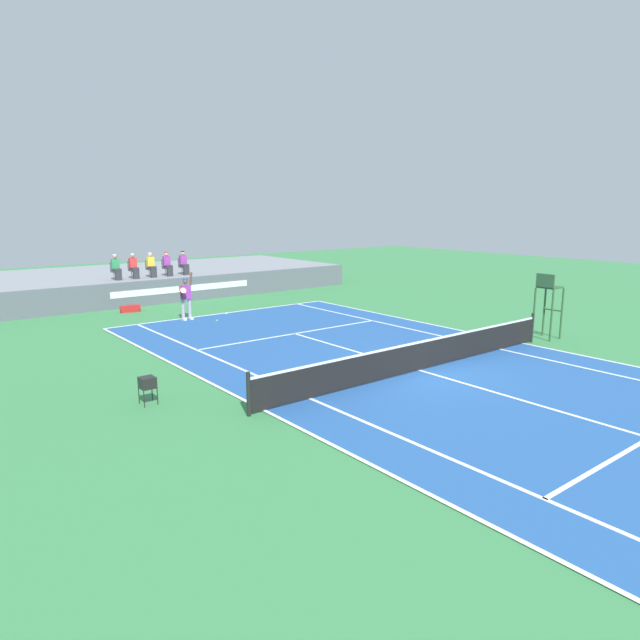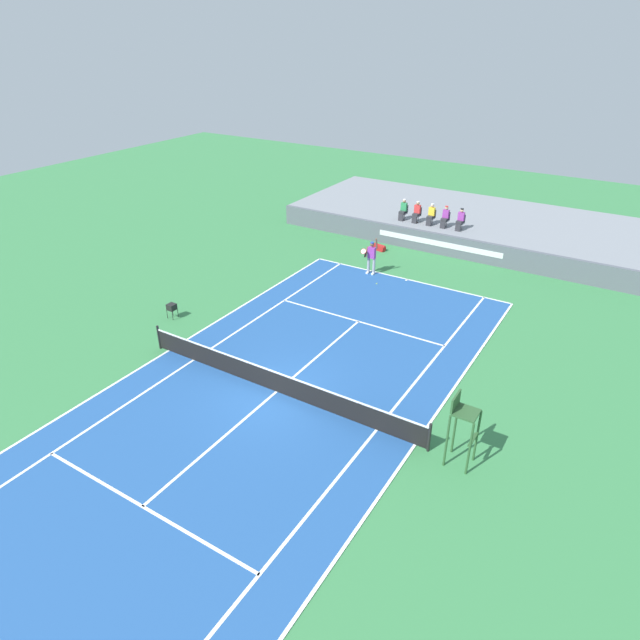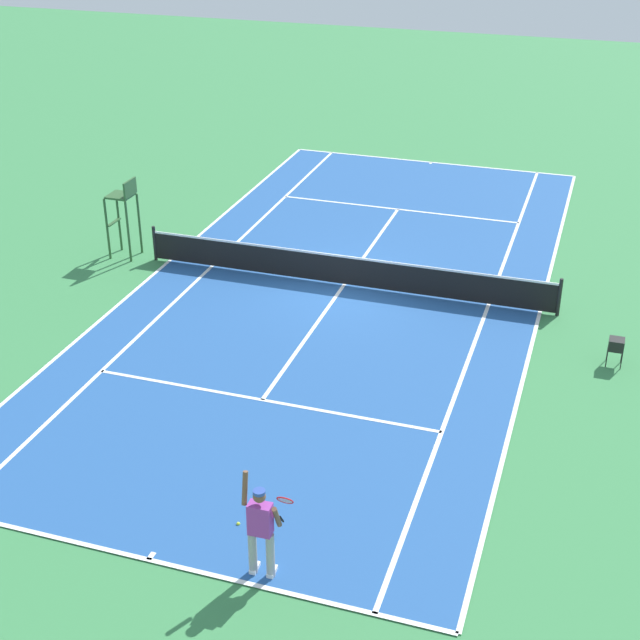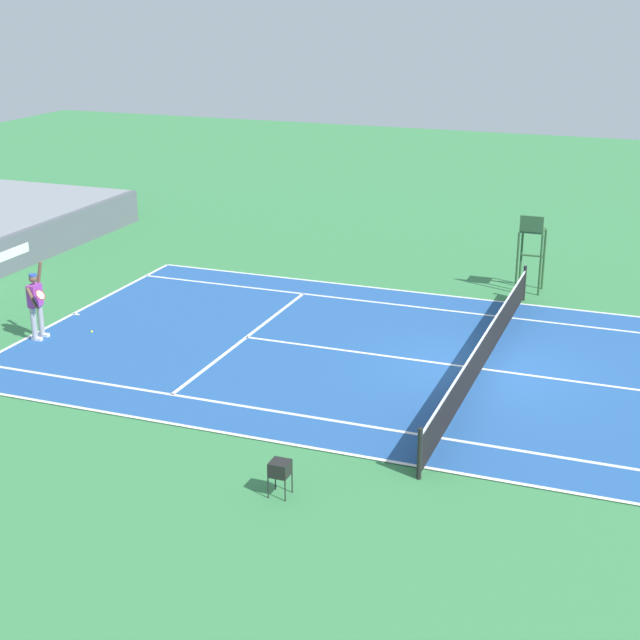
{
  "view_description": "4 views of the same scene",
  "coord_description": "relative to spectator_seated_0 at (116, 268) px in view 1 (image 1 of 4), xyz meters",
  "views": [
    {
      "loc": [
        -12.41,
        -10.84,
        4.79
      ],
      "look_at": [
        -0.61,
        4.06,
        1.0
      ],
      "focal_mm": 31.69,
      "sensor_mm": 36.0,
      "label": 1
    },
    {
      "loc": [
        10.06,
        -13.17,
        11.96
      ],
      "look_at": [
        -0.61,
        4.06,
        1.0
      ],
      "focal_mm": 30.82,
      "sensor_mm": 36.0,
      "label": 2
    },
    {
      "loc": [
        -6.72,
        22.74,
        11.22
      ],
      "look_at": [
        -0.61,
        4.06,
        1.0
      ],
      "focal_mm": 51.74,
      "sensor_mm": 36.0,
      "label": 3
    },
    {
      "loc": [
        -22.16,
        -4.11,
        9.04
      ],
      "look_at": [
        -0.61,
        4.06,
        1.0
      ],
      "focal_mm": 54.47,
      "sensor_mm": 36.0,
      "label": 4
    }
  ],
  "objects": [
    {
      "name": "ground_plane",
      "position": [
        2.93,
        -17.56,
        -1.85
      ],
      "size": [
        80.0,
        80.0,
        0.0
      ],
      "primitive_type": "plane",
      "color": "#387F47"
    },
    {
      "name": "equipment_bag",
      "position": [
        -0.33,
        -2.56,
        -1.69
      ],
      "size": [
        0.95,
        0.49,
        0.32
      ],
      "color": "red",
      "rests_on": "ground"
    },
    {
      "name": "tennis_player",
      "position": [
        0.9,
        -5.98,
        -0.85
      ],
      "size": [
        0.76,
        0.64,
        2.08
      ],
      "color": "#9E9EA3",
      "rests_on": "ground"
    },
    {
      "name": "spectator_seated_4",
      "position": [
        3.64,
        0.0,
        0.0
      ],
      "size": [
        0.44,
        0.6,
        1.27
      ],
      "color": "#474C56",
      "rests_on": "bleacher_platform"
    },
    {
      "name": "barrier_wall",
      "position": [
        2.93,
        -1.28,
        -1.23
      ],
      "size": [
        21.54,
        0.25,
        1.23
      ],
      "color": "#565B66",
      "rests_on": "ground"
    },
    {
      "name": "tennis_ball",
      "position": [
        1.79,
        -7.03,
        -1.81
      ],
      "size": [
        0.07,
        0.07,
        0.07
      ],
      "primitive_type": "sphere",
      "color": "#D1E533",
      "rests_on": "ground"
    },
    {
      "name": "bleacher_platform",
      "position": [
        2.93,
        3.49,
        -1.23
      ],
      "size": [
        21.54,
        9.29,
        1.23
      ],
      "primitive_type": "cube",
      "color": "gray",
      "rests_on": "ground"
    },
    {
      "name": "spectator_seated_0",
      "position": [
        0.0,
        0.0,
        0.0
      ],
      "size": [
        0.44,
        0.6,
        1.27
      ],
      "color": "#474C56",
      "rests_on": "bleacher_platform"
    },
    {
      "name": "umpire_chair",
      "position": [
        9.8,
        -17.56,
        -0.29
      ],
      "size": [
        0.77,
        0.77,
        2.44
      ],
      "color": "#2D562D",
      "rests_on": "ground"
    },
    {
      "name": "net",
      "position": [
        2.93,
        -17.56,
        -1.32
      ],
      "size": [
        11.98,
        0.1,
        1.07
      ],
      "color": "black",
      "rests_on": "ground"
    },
    {
      "name": "spectator_seated_1",
      "position": [
        0.89,
        0.0,
        0.0
      ],
      "size": [
        0.44,
        0.6,
        1.27
      ],
      "color": "#474C56",
      "rests_on": "bleacher_platform"
    },
    {
      "name": "ball_hopper",
      "position": [
        -4.55,
        -15.31,
        -1.27
      ],
      "size": [
        0.36,
        0.36,
        0.7
      ],
      "color": "black",
      "rests_on": "ground"
    },
    {
      "name": "spectator_seated_2",
      "position": [
        1.82,
        0.0,
        0.0
      ],
      "size": [
        0.44,
        0.6,
        1.27
      ],
      "color": "#474C56",
      "rests_on": "bleacher_platform"
    },
    {
      "name": "court",
      "position": [
        2.93,
        -17.56,
        -1.84
      ],
      "size": [
        11.08,
        23.88,
        0.03
      ],
      "color": "#235193",
      "rests_on": "ground"
    },
    {
      "name": "spectator_seated_3",
      "position": [
        2.7,
        0.0,
        0.0
      ],
      "size": [
        0.44,
        0.6,
        1.27
      ],
      "color": "#474C56",
      "rests_on": "bleacher_platform"
    }
  ]
}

